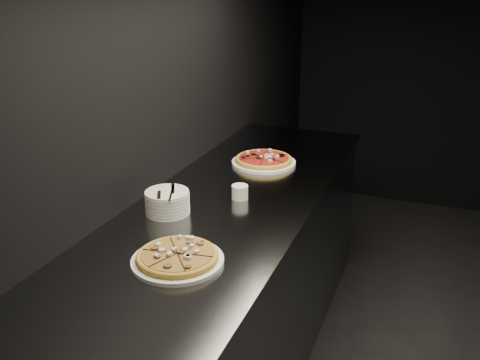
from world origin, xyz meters
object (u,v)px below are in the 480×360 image
(pizza_mushroom, at_px, (178,257))
(cutlery, at_px, (167,192))
(pizza_tomato, at_px, (264,160))
(ramekin, at_px, (240,192))
(plate_stack, at_px, (167,202))
(counter, at_px, (231,287))

(pizza_mushroom, height_order, cutlery, cutlery)
(pizza_tomato, bearing_deg, ramekin, -83.69)
(pizza_mushroom, height_order, ramekin, ramekin)
(pizza_mushroom, bearing_deg, plate_stack, 123.10)
(plate_stack, relative_size, cutlery, 0.95)
(counter, height_order, plate_stack, plate_stack)
(pizza_tomato, height_order, ramekin, ramekin)
(plate_stack, height_order, cutlery, cutlery)
(pizza_mushroom, xyz_separation_m, pizza_tomato, (-0.06, 1.08, 0.00))
(cutlery, height_order, ramekin, cutlery)
(pizza_mushroom, distance_m, ramekin, 0.60)
(counter, xyz_separation_m, pizza_mushroom, (0.04, -0.59, 0.48))
(pizza_tomato, distance_m, plate_stack, 0.74)
(counter, height_order, cutlery, cutlery)
(counter, xyz_separation_m, plate_stack, (-0.19, -0.24, 0.51))
(plate_stack, xyz_separation_m, cutlery, (0.01, -0.01, 0.05))
(pizza_tomato, bearing_deg, plate_stack, -103.51)
(ramekin, bearing_deg, pizza_tomato, 96.31)
(counter, distance_m, plate_stack, 0.59)
(counter, relative_size, ramekin, 33.77)
(pizza_mushroom, xyz_separation_m, ramekin, (-0.00, 0.60, 0.01))
(pizza_mushroom, distance_m, plate_stack, 0.42)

